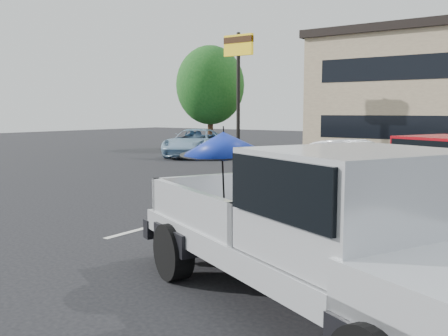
{
  "coord_description": "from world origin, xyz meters",
  "views": [
    {
      "loc": [
        3.74,
        -6.26,
        2.25
      ],
      "look_at": [
        -1.09,
        0.45,
        1.3
      ],
      "focal_mm": 40.0,
      "sensor_mm": 36.0,
      "label": 1
    }
  ],
  "objects": [
    {
      "name": "blue_suv",
      "position": [
        -11.91,
        13.02,
        0.68
      ],
      "size": [
        3.95,
        5.41,
        1.37
      ],
      "primitive_type": "imported",
      "rotation": [
        0.0,
        0.0,
        0.39
      ],
      "color": "#88ADCB",
      "rests_on": "ground"
    },
    {
      "name": "stripe_left",
      "position": [
        -3.0,
        2.0,
        0.0
      ],
      "size": [
        0.12,
        5.0,
        0.01
      ],
      "primitive_type": "cube",
      "color": "silver",
      "rests_on": "ground"
    },
    {
      "name": "silver_sedan",
      "position": [
        -1.89,
        8.5,
        0.68
      ],
      "size": [
        4.31,
        2.08,
        1.36
      ],
      "primitive_type": "imported",
      "rotation": [
        0.0,
        0.0,
        1.41
      ],
      "color": "silver",
      "rests_on": "ground"
    },
    {
      "name": "ground",
      "position": [
        0.0,
        0.0,
        0.0
      ],
      "size": [
        90.0,
        90.0,
        0.0
      ],
      "primitive_type": "plane",
      "color": "black",
      "rests_on": "ground"
    },
    {
      "name": "tree_left",
      "position": [
        -14.0,
        17.0,
        3.73
      ],
      "size": [
        3.96,
        3.96,
        6.02
      ],
      "color": "#332114",
      "rests_on": "ground"
    },
    {
      "name": "silver_pickup",
      "position": [
        1.75,
        -1.48,
        1.05
      ],
      "size": [
        5.99,
        4.17,
        2.06
      ],
      "rotation": [
        0.0,
        0.0,
        -0.43
      ],
      "color": "black",
      "rests_on": "ground"
    },
    {
      "name": "red_pickup",
      "position": [
        1.5,
        4.36,
        0.96
      ],
      "size": [
        5.62,
        3.73,
        1.75
      ],
      "rotation": [
        0.0,
        0.0,
        -0.39
      ],
      "color": "black",
      "rests_on": "ground"
    },
    {
      "name": "motel_sign",
      "position": [
        -10.0,
        14.0,
        4.65
      ],
      "size": [
        1.6,
        0.22,
        6.0
      ],
      "color": "black",
      "rests_on": "ground"
    }
  ]
}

